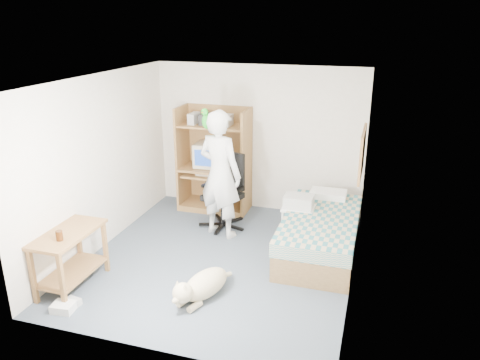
{
  "coord_description": "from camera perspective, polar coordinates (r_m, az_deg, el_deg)",
  "views": [
    {
      "loc": [
        1.97,
        -5.52,
        3.24
      ],
      "look_at": [
        0.15,
        0.43,
        1.05
      ],
      "focal_mm": 35.0,
      "sensor_mm": 36.0,
      "label": 1
    }
  ],
  "objects": [
    {
      "name": "computer_hutch",
      "position": [
        8.1,
        -3.07,
        1.99
      ],
      "size": [
        1.2,
        0.63,
        1.8
      ],
      "color": "brown",
      "rests_on": "floor"
    },
    {
      "name": "keyboard",
      "position": [
        8.02,
        -3.76,
        0.67
      ],
      "size": [
        0.46,
        0.18,
        0.03
      ],
      "primitive_type": "cube",
      "rotation": [
        0.0,
        0.0,
        0.05
      ],
      "color": "beige",
      "rests_on": "computer_hutch"
    },
    {
      "name": "wall_back",
      "position": [
        8.02,
        2.24,
        5.02
      ],
      "size": [
        3.6,
        0.02,
        2.5
      ],
      "primitive_type": "cube",
      "color": "silver",
      "rests_on": "floor"
    },
    {
      "name": "printer",
      "position": [
        6.96,
        7.18,
        -2.6
      ],
      "size": [
        0.42,
        0.32,
        0.18
      ],
      "primitive_type": "cube",
      "rotation": [
        0.0,
        0.0,
        -0.01
      ],
      "color": "#AEAEA9",
      "rests_on": "printer_cart"
    },
    {
      "name": "person",
      "position": [
        7.04,
        -2.45,
        0.71
      ],
      "size": [
        0.83,
        0.66,
        1.97
      ],
      "primitive_type": "imported",
      "rotation": [
        0.0,
        0.0,
        2.84
      ],
      "color": "silver",
      "rests_on": "floor"
    },
    {
      "name": "corkboard",
      "position": [
        6.66,
        14.68,
        3.17
      ],
      "size": [
        0.04,
        0.94,
        0.66
      ],
      "color": "olive",
      "rests_on": "wall_right"
    },
    {
      "name": "wall_right",
      "position": [
        5.87,
        14.31,
        -1.06
      ],
      "size": [
        0.02,
        4.0,
        2.5
      ],
      "primitive_type": "cube",
      "color": "silver",
      "rests_on": "floor"
    },
    {
      "name": "pencil_cup",
      "position": [
        7.92,
        -1.16,
        1.61
      ],
      "size": [
        0.08,
        0.08,
        0.12
      ],
      "primitive_type": "cylinder",
      "color": "yellow",
      "rests_on": "computer_hutch"
    },
    {
      "name": "office_chair",
      "position": [
        7.52,
        -1.83,
        -2.59
      ],
      "size": [
        0.67,
        0.68,
        1.19
      ],
      "rotation": [
        0.0,
        0.0,
        -0.3
      ],
      "color": "black",
      "rests_on": "floor"
    },
    {
      "name": "side_desk",
      "position": [
        6.21,
        -20.02,
        -8.14
      ],
      "size": [
        0.5,
        1.0,
        0.75
      ],
      "color": "brown",
      "rests_on": "floor"
    },
    {
      "name": "parrot",
      "position": [
        6.91,
        -4.11,
        7.33
      ],
      "size": [
        0.14,
        0.25,
        0.4
      ],
      "rotation": [
        0.0,
        0.0,
        -0.3
      ],
      "color": "#148413",
      "rests_on": "person"
    },
    {
      "name": "dog",
      "position": [
        5.79,
        -4.63,
        -12.67
      ],
      "size": [
        0.56,
        1.01,
        0.39
      ],
      "rotation": [
        0.0,
        0.0,
        -0.35
      ],
      "color": "#CDB38A",
      "rests_on": "floor"
    },
    {
      "name": "ceiling",
      "position": [
        5.9,
        -2.69,
        12.17
      ],
      "size": [
        3.6,
        4.0,
        0.02
      ],
      "primitive_type": "cube",
      "color": "white",
      "rests_on": "wall_back"
    },
    {
      "name": "floor_box_a",
      "position": [
        5.97,
        -20.72,
        -14.31
      ],
      "size": [
        0.27,
        0.23,
        0.1
      ],
      "primitive_type": "cube",
      "rotation": [
        0.0,
        0.0,
        0.11
      ],
      "color": "white",
      "rests_on": "floor"
    },
    {
      "name": "floor_box_b",
      "position": [
        6.02,
        -20.03,
        -14.05
      ],
      "size": [
        0.21,
        0.24,
        0.08
      ],
      "primitive_type": "cube",
      "rotation": [
        0.0,
        0.0,
        -0.15
      ],
      "color": "#BABAB5",
      "rests_on": "floor"
    },
    {
      "name": "drink_glass",
      "position": [
        5.9,
        -21.17,
        -6.35
      ],
      "size": [
        0.08,
        0.08,
        0.12
      ],
      "primitive_type": "cylinder",
      "color": "#3C1D09",
      "rests_on": "side_desk"
    },
    {
      "name": "bed",
      "position": [
        6.84,
        9.76,
        -6.48
      ],
      "size": [
        1.02,
        2.02,
        0.66
      ],
      "color": "brown",
      "rests_on": "floor"
    },
    {
      "name": "floor",
      "position": [
        6.69,
        -2.36,
        -9.57
      ],
      "size": [
        4.0,
        4.0,
        0.0
      ],
      "primitive_type": "plane",
      "color": "#414B58",
      "rests_on": "ground"
    },
    {
      "name": "crt_monitor",
      "position": [
        8.1,
        -3.87,
        3.12
      ],
      "size": [
        0.44,
        0.47,
        0.41
      ],
      "rotation": [
        0.0,
        0.0,
        0.04
      ],
      "color": "beige",
      "rests_on": "computer_hutch"
    },
    {
      "name": "wall_left",
      "position": [
        6.97,
        -16.62,
        1.98
      ],
      "size": [
        0.02,
        4.0,
        2.5
      ],
      "primitive_type": "cube",
      "color": "silver",
      "rests_on": "floor"
    },
    {
      "name": "printer_cart",
      "position": [
        7.07,
        7.09,
        -4.7
      ],
      "size": [
        0.47,
        0.38,
        0.56
      ],
      "rotation": [
        0.0,
        0.0,
        -0.01
      ],
      "color": "white",
      "rests_on": "floor"
    }
  ]
}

